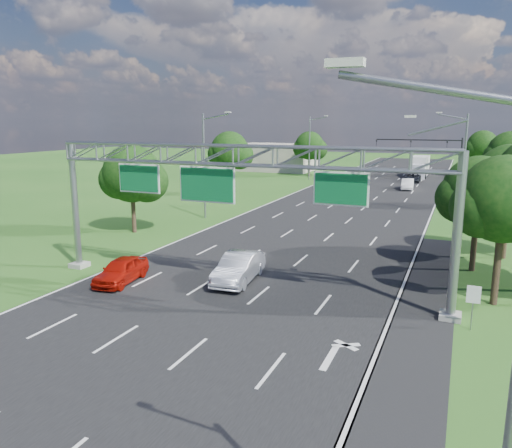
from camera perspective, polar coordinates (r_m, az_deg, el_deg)
The scene contains 22 objects.
ground at distance 44.82m, azimuth 7.21°, elevation -0.38°, with size 220.00×220.00×0.00m, color #245218.
road at distance 44.82m, azimuth 7.21°, elevation -0.38°, with size 18.00×180.00×0.02m, color black.
road_flare at distance 27.92m, azimuth 18.73°, elevation -8.40°, with size 3.00×30.00×0.02m, color black.
sign_gantry at distance 26.87m, azimuth -2.17°, elevation 6.55°, with size 23.50×1.00×9.56m.
regulatory_sign at distance 24.55m, azimuth 23.58°, elevation -7.82°, with size 0.60×0.08×2.10m.
traffic_signal at distance 77.51m, azimuth 19.82°, elevation 7.95°, with size 12.21×0.24×7.00m.
streetlight_l_near at distance 48.23m, azimuth -5.76°, elevation 7.21°, with size 2.97×0.22×10.16m.
streetlight_l_far at distance 80.69m, azimuth 6.27°, elevation 8.98°, with size 2.97×0.22×10.16m.
streetlight_r_mid at distance 52.42m, azimuth 22.49°, elevation 6.74°, with size 2.97×0.22×10.16m.
streetlight_r_near at distance 8.21m, azimuth 26.21°, elevation -16.47°, with size 2.97×0.22×10.16m.
tree_verge_la at distance 43.01m, azimuth -13.90°, elevation 5.29°, with size 5.76×4.80×7.40m.
tree_verge_lb at distance 63.70m, azimuth -2.97°, elevation 8.18°, with size 5.76×4.80×8.06m.
tree_verge_lc at distance 86.01m, azimuth 6.18°, elevation 8.74°, with size 5.76×4.80×7.62m.
tree_verge_rd at distance 60.61m, azimuth 27.11°, elevation 6.95°, with size 5.76×4.80×8.28m.
tree_verge_re at distance 90.46m, azimuth 24.50°, elevation 8.05°, with size 5.76×4.80×7.84m.
building_left at distance 96.57m, azimuth 2.30°, elevation 7.64°, with size 14.00×10.00×5.00m, color gray.
red_coupe at distance 30.32m, azimuth -15.17°, elevation -5.14°, with size 1.73×4.30×1.47m, color #AE1208.
silver_sedan at distance 29.41m, azimuth -1.98°, elevation -5.01°, with size 1.80×5.15×1.70m, color silver.
car_queue_b at distance 81.35m, azimuth 17.46°, elevation 5.06°, with size 2.24×4.85×1.35m, color black.
car_queue_c at distance 75.73m, azimuth 10.65°, elevation 5.00°, with size 1.75×4.35×1.48m, color black.
car_queue_d at distance 72.15m, azimuth 16.93°, elevation 4.37°, with size 1.57×4.49×1.48m, color silver.
box_truck at distance 89.32m, azimuth 18.16°, elevation 6.19°, with size 2.78×9.10×3.43m.
Camera 1 is at (11.58, -12.29, 9.29)m, focal length 35.00 mm.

